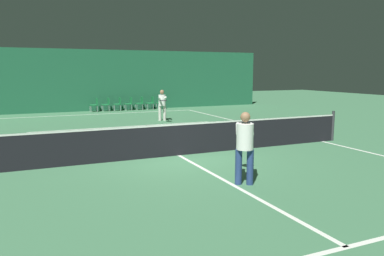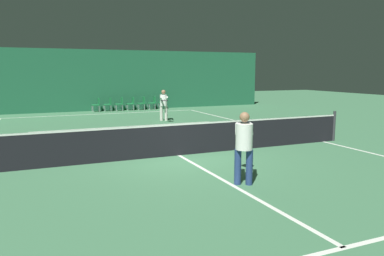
{
  "view_description": "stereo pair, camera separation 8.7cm",
  "coord_description": "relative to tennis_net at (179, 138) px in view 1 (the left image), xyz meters",
  "views": [
    {
      "loc": [
        -4.03,
        -10.07,
        2.47
      ],
      "look_at": [
        0.1,
        -0.74,
        0.92
      ],
      "focal_mm": 35.0,
      "sensor_mm": 36.0,
      "label": 1
    },
    {
      "loc": [
        -3.95,
        -10.11,
        2.47
      ],
      "look_at": [
        0.1,
        -0.74,
        0.92
      ],
      "focal_mm": 35.0,
      "sensor_mm": 36.0,
      "label": 2
    }
  ],
  "objects": [
    {
      "name": "courtside_chair_2",
      "position": [
        1.21,
        13.3,
        -0.03
      ],
      "size": [
        0.44,
        0.44,
        0.84
      ],
      "rotation": [
        0.0,
        0.0,
        -1.57
      ],
      "color": "#99999E",
      "rests_on": "ground"
    },
    {
      "name": "backdrop_curtain",
      "position": [
        0.0,
        13.85,
        1.39
      ],
      "size": [
        23.0,
        0.12,
        3.81
      ],
      "color": "#1E5B3D",
      "rests_on": "ground"
    },
    {
      "name": "courtside_chair_3",
      "position": [
        1.93,
        13.3,
        -0.03
      ],
      "size": [
        0.44,
        0.44,
        0.84
      ],
      "rotation": [
        0.0,
        0.0,
        -1.57
      ],
      "color": "#99999E",
      "rests_on": "ground"
    },
    {
      "name": "court_line_service_near",
      "position": [
        0.0,
        -6.4,
        -0.51
      ],
      "size": [
        8.25,
        0.1,
        0.0
      ],
      "color": "silver",
      "rests_on": "ground"
    },
    {
      "name": "ground_plane",
      "position": [
        0.0,
        0.0,
        -0.51
      ],
      "size": [
        60.0,
        60.0,
        0.0
      ],
      "primitive_type": "plane",
      "color": "#3D704C"
    },
    {
      "name": "courtside_chair_1",
      "position": [
        0.5,
        13.3,
        -0.03
      ],
      "size": [
        0.44,
        0.44,
        0.84
      ],
      "rotation": [
        0.0,
        0.0,
        -1.57
      ],
      "color": "#99999E",
      "rests_on": "ground"
    },
    {
      "name": "player_near",
      "position": [
        0.27,
        -3.21,
        0.43
      ],
      "size": [
        0.96,
        1.32,
        1.61
      ],
      "rotation": [
        0.0,
        0.0,
        1.05
      ],
      "color": "navy",
      "rests_on": "ground"
    },
    {
      "name": "player_far",
      "position": [
        2.17,
        7.64,
        0.39
      ],
      "size": [
        0.68,
        1.34,
        1.55
      ],
      "rotation": [
        0.0,
        0.0,
        -1.84
      ],
      "color": "beige",
      "rests_on": "ground"
    },
    {
      "name": "courtside_chair_6",
      "position": [
        4.09,
        13.3,
        -0.03
      ],
      "size": [
        0.44,
        0.44,
        0.84
      ],
      "rotation": [
        0.0,
        0.0,
        -1.57
      ],
      "color": "#99999E",
      "rests_on": "ground"
    },
    {
      "name": "courtside_chair_0",
      "position": [
        -0.22,
        13.3,
        -0.03
      ],
      "size": [
        0.44,
        0.44,
        0.84
      ],
      "rotation": [
        0.0,
        0.0,
        -1.57
      ],
      "color": "#99999E",
      "rests_on": "ground"
    },
    {
      "name": "court_line_sideline_right",
      "position": [
        5.5,
        0.0,
        -0.51
      ],
      "size": [
        0.1,
        23.8,
        0.0
      ],
      "color": "silver",
      "rests_on": "ground"
    },
    {
      "name": "courtside_chair_4",
      "position": [
        2.65,
        13.3,
        -0.03
      ],
      "size": [
        0.44,
        0.44,
        0.84
      ],
      "rotation": [
        0.0,
        0.0,
        -1.57
      ],
      "color": "#99999E",
      "rests_on": "ground"
    },
    {
      "name": "court_line_service_far",
      "position": [
        0.0,
        6.4,
        -0.51
      ],
      "size": [
        8.25,
        0.1,
        0.0
      ],
      "color": "silver",
      "rests_on": "ground"
    },
    {
      "name": "court_line_centre",
      "position": [
        0.0,
        0.0,
        -0.51
      ],
      "size": [
        0.1,
        12.8,
        0.0
      ],
      "color": "silver",
      "rests_on": "ground"
    },
    {
      "name": "court_line_baseline_far",
      "position": [
        0.0,
        11.9,
        -0.51
      ],
      "size": [
        11.0,
        0.1,
        0.0
      ],
      "color": "silver",
      "rests_on": "ground"
    },
    {
      "name": "tennis_net",
      "position": [
        0.0,
        0.0,
        0.0
      ],
      "size": [
        12.0,
        0.1,
        1.07
      ],
      "color": "black",
      "rests_on": "ground"
    },
    {
      "name": "courtside_chair_5",
      "position": [
        3.37,
        13.3,
        -0.03
      ],
      "size": [
        0.44,
        0.44,
        0.84
      ],
      "rotation": [
        0.0,
        0.0,
        -1.57
      ],
      "color": "#99999E",
      "rests_on": "ground"
    }
  ]
}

